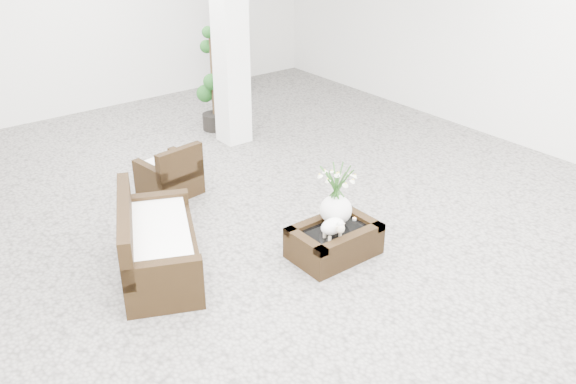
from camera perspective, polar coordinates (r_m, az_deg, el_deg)
ground at (r=6.96m, az=-0.51°, el=-4.28°), size 11.00×11.00×0.00m
column at (r=9.14m, az=-5.37°, el=14.99°), size 0.40×0.40×3.50m
coffee_table at (r=6.61m, az=4.23°, el=-4.60°), size 0.90×0.60×0.31m
sheep_figurine at (r=6.34m, az=4.09°, el=-3.29°), size 0.28×0.23×0.21m
planter_narcissus at (r=6.46m, az=4.47°, el=0.28°), size 0.44×0.44×0.80m
tealight at (r=6.71m, az=6.08°, el=-2.45°), size 0.04×0.04×0.03m
armchair at (r=7.95m, az=-10.89°, el=2.13°), size 0.72×0.70×0.69m
loveseat at (r=6.34m, az=-11.74°, el=-4.04°), size 1.27×1.66×0.80m
topiary at (r=9.86m, az=-6.91°, el=10.12°), size 0.43×0.43×1.61m
shopper at (r=11.54m, az=-5.41°, el=13.06°), size 0.45×0.67×1.79m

